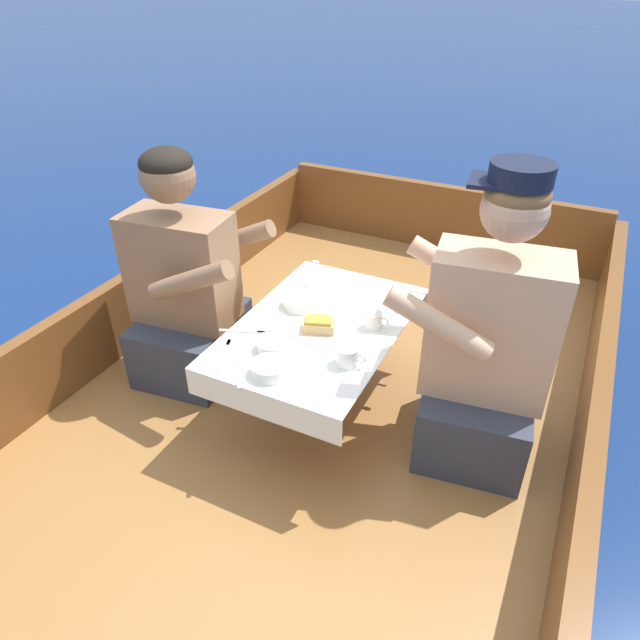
{
  "coord_description": "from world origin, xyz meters",
  "views": [
    {
      "loc": [
        0.76,
        -1.49,
        1.78
      ],
      "look_at": [
        0.0,
        0.06,
        0.66
      ],
      "focal_mm": 32.0,
      "sensor_mm": 36.0,
      "label": 1
    }
  ],
  "objects_px": {
    "person_starboard": "(485,350)",
    "sandwich": "(319,325)",
    "person_port": "(186,292)",
    "coffee_cup_starboard": "(374,320)",
    "coffee_cup_port": "(347,355)"
  },
  "relations": [
    {
      "from": "person_starboard",
      "to": "sandwich",
      "type": "height_order",
      "value": "person_starboard"
    },
    {
      "from": "person_port",
      "to": "sandwich",
      "type": "distance_m",
      "value": 0.6
    },
    {
      "from": "person_port",
      "to": "coffee_cup_starboard",
      "type": "distance_m",
      "value": 0.77
    },
    {
      "from": "coffee_cup_port",
      "to": "coffee_cup_starboard",
      "type": "height_order",
      "value": "coffee_cup_port"
    },
    {
      "from": "sandwich",
      "to": "person_starboard",
      "type": "bearing_deg",
      "value": 9.79
    },
    {
      "from": "coffee_cup_starboard",
      "to": "person_port",
      "type": "bearing_deg",
      "value": -172.78
    },
    {
      "from": "person_starboard",
      "to": "coffee_cup_starboard",
      "type": "bearing_deg",
      "value": -10.14
    },
    {
      "from": "person_starboard",
      "to": "sandwich",
      "type": "bearing_deg",
      "value": 2.27
    },
    {
      "from": "sandwich",
      "to": "coffee_cup_starboard",
      "type": "xyz_separation_m",
      "value": [
        0.16,
        0.12,
        -0.0
      ]
    },
    {
      "from": "person_starboard",
      "to": "coffee_cup_port",
      "type": "xyz_separation_m",
      "value": [
        -0.4,
        -0.22,
        -0.0
      ]
    },
    {
      "from": "person_starboard",
      "to": "person_port",
      "type": "bearing_deg",
      "value": -3.67
    },
    {
      "from": "person_port",
      "to": "coffee_cup_starboard",
      "type": "bearing_deg",
      "value": 0.46
    },
    {
      "from": "sandwich",
      "to": "coffee_cup_starboard",
      "type": "relative_size",
      "value": 1.43
    },
    {
      "from": "coffee_cup_port",
      "to": "person_port",
      "type": "bearing_deg",
      "value": 169.39
    },
    {
      "from": "sandwich",
      "to": "coffee_cup_port",
      "type": "xyz_separation_m",
      "value": [
        0.16,
        -0.12,
        0.0
      ]
    }
  ]
}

